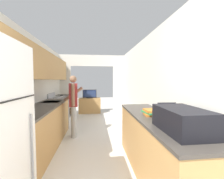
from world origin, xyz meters
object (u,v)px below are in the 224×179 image
at_px(television, 90,94).
at_px(person, 73,104).
at_px(book_stack, 151,112).
at_px(tv_cabinet, 90,105).
at_px(knife, 62,95).
at_px(range_oven, 61,111).
at_px(suitcase, 182,120).

bearing_deg(television, person, -96.64).
relative_size(book_stack, television, 0.52).
distance_m(tv_cabinet, knife, 1.70).
bearing_deg(range_oven, knife, 97.53).
bearing_deg(range_oven, tv_cabinet, 64.31).
height_order(range_oven, television, range_oven).
height_order(tv_cabinet, knife, knife).
bearing_deg(person, knife, 16.32).
relative_size(range_oven, television, 1.76).
distance_m(suitcase, tv_cabinet, 5.47).
xyz_separation_m(suitcase, tv_cabinet, (-1.14, 5.30, -0.72)).
xyz_separation_m(range_oven, tv_cabinet, (0.87, 1.80, -0.13)).
relative_size(range_oven, suitcase, 1.59).
height_order(person, suitcase, person).
distance_m(person, television, 2.80).
height_order(range_oven, suitcase, suitcase).
distance_m(person, book_stack, 2.24).
height_order(suitcase, book_stack, suitcase).
bearing_deg(television, suitcase, -77.75).
relative_size(person, suitcase, 2.37).
distance_m(range_oven, television, 2.00).
relative_size(range_oven, person, 0.67).
xyz_separation_m(suitcase, book_stack, (-0.04, 0.75, -0.08)).
bearing_deg(knife, person, -31.34).
bearing_deg(book_stack, range_oven, 125.56).
bearing_deg(television, knife, -126.93).
xyz_separation_m(book_stack, television, (-1.10, 4.51, -0.11)).
height_order(suitcase, knife, suitcase).
height_order(person, tv_cabinet, person).
distance_m(book_stack, knife, 3.85).
xyz_separation_m(range_oven, book_stack, (1.96, -2.75, 0.50)).
distance_m(person, knife, 1.65).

